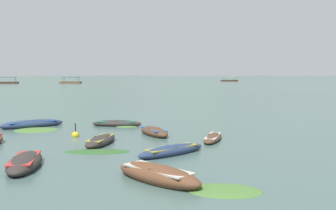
# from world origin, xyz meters

# --- Properties ---
(ground_plane) EXTENTS (6000.00, 6000.00, 0.00)m
(ground_plane) POSITION_xyz_m (0.00, 1500.00, 0.00)
(ground_plane) COLOR #425B56
(mountain_1) EXTENTS (1004.89, 1004.89, 329.17)m
(mountain_1) POSITION_xyz_m (-362.77, 1742.77, 164.59)
(mountain_1) COLOR #56665B
(mountain_1) RESTS_ON ground
(mountain_2) EXTENTS (802.04, 802.04, 281.86)m
(mountain_2) POSITION_xyz_m (283.65, 1743.42, 140.93)
(mountain_2) COLOR #56665B
(mountain_2) RESTS_ON ground
(rowboat_0) EXTENTS (1.48, 3.55, 0.55)m
(rowboat_0) POSITION_xyz_m (-3.82, 9.36, 0.17)
(rowboat_0) COLOR #2D2826
(rowboat_0) RESTS_ON ground
(rowboat_1) EXTENTS (2.03, 3.28, 0.55)m
(rowboat_1) POSITION_xyz_m (1.21, 16.40, 0.17)
(rowboat_1) COLOR #4C3323
(rowboat_1) RESTS_ON ground
(rowboat_2) EXTENTS (3.39, 2.93, 0.48)m
(rowboat_2) POSITION_xyz_m (1.77, 11.17, 0.15)
(rowboat_2) COLOR navy
(rowboat_2) RESTS_ON ground
(rowboat_3) EXTENTS (4.07, 3.27, 0.58)m
(rowboat_3) POSITION_xyz_m (-6.56, 20.18, 0.18)
(rowboat_3) COLOR navy
(rowboat_3) RESTS_ON ground
(rowboat_5) EXTENTS (3.43, 1.56, 0.47)m
(rowboat_5) POSITION_xyz_m (-1.11, 20.32, 0.15)
(rowboat_5) COLOR #2D2826
(rowboat_5) RESTS_ON ground
(rowboat_6) EXTENTS (1.72, 3.41, 0.50)m
(rowboat_6) POSITION_xyz_m (-1.50, 13.81, 0.16)
(rowboat_6) COLOR #2D2826
(rowboat_6) RESTS_ON ground
(rowboat_10) EXTENTS (1.83, 3.28, 0.37)m
(rowboat_10) POSITION_xyz_m (4.19, 14.47, 0.12)
(rowboat_10) COLOR #4C3323
(rowboat_10) RESTS_ON ground
(rowboat_11) EXTENTS (3.16, 3.35, 0.65)m
(rowboat_11) POSITION_xyz_m (0.98, 7.17, 0.20)
(rowboat_11) COLOR brown
(rowboat_11) RESTS_ON ground
(ferry_0) EXTENTS (8.74, 4.41, 2.54)m
(ferry_0) POSITION_xyz_m (-48.08, 136.74, 0.45)
(ferry_0) COLOR #4C3323
(ferry_0) RESTS_ON ground
(ferry_1) EXTENTS (8.29, 4.16, 2.54)m
(ferry_1) POSITION_xyz_m (-25.40, 138.95, 0.45)
(ferry_1) COLOR brown
(ferry_1) RESTS_ON ground
(ferry_2) EXTENTS (8.34, 4.52, 2.54)m
(ferry_2) POSITION_xyz_m (43.31, 173.81, 0.45)
(ferry_2) COLOR #4C3323
(ferry_2) RESTS_ON ground
(mooring_buoy) EXTENTS (0.40, 0.40, 0.87)m
(mooring_buoy) POSITION_xyz_m (-3.10, 16.10, 0.09)
(mooring_buoy) COLOR yellow
(mooring_buoy) RESTS_ON ground
(weed_patch_0) EXTENTS (1.54, 1.33, 0.14)m
(weed_patch_0) POSITION_xyz_m (-0.47, 20.04, 0.00)
(weed_patch_0) COLOR #477033
(weed_patch_0) RESTS_ON ground
(weed_patch_3) EXTENTS (2.94, 1.29, 0.14)m
(weed_patch_3) POSITION_xyz_m (-1.45, 11.89, 0.00)
(weed_patch_3) COLOR #2D5628
(weed_patch_3) RESTS_ON ground
(weed_patch_4) EXTENTS (2.82, 2.53, 0.14)m
(weed_patch_4) POSITION_xyz_m (-5.91, 18.72, 0.00)
(weed_patch_4) COLOR #477033
(weed_patch_4) RESTS_ON ground
(weed_patch_5) EXTENTS (2.47, 1.90, 0.14)m
(weed_patch_5) POSITION_xyz_m (2.89, 5.99, 0.00)
(weed_patch_5) COLOR #477033
(weed_patch_5) RESTS_ON ground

